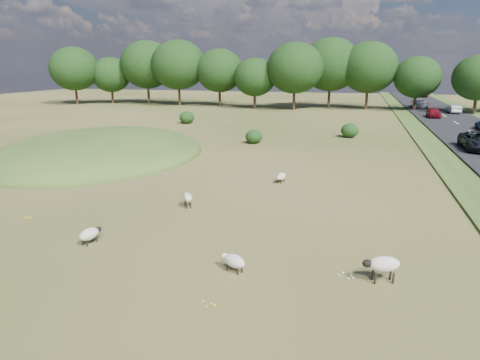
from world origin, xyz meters
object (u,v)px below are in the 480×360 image
(sheep_0, at_px, (90,234))
(car_0, at_px, (434,113))
(sheep_2, at_px, (383,264))
(sheep_5, at_px, (234,261))
(car_2, at_px, (422,94))
(sheep_4, at_px, (281,177))
(car_3, at_px, (420,103))
(car_4, at_px, (454,109))
(car_5, at_px, (479,141))
(sheep_3, at_px, (188,197))

(sheep_0, bearing_deg, car_0, -10.46)
(sheep_2, relative_size, car_0, 0.35)
(sheep_5, relative_size, car_0, 0.29)
(sheep_0, bearing_deg, car_2, -2.90)
(sheep_4, bearing_deg, sheep_2, 36.58)
(car_3, bearing_deg, car_0, -90.00)
(car_2, height_order, car_4, car_2)
(sheep_5, bearing_deg, car_5, -90.88)
(sheep_3, bearing_deg, sheep_2, -151.61)
(sheep_0, relative_size, car_4, 0.29)
(sheep_4, xyz_separation_m, car_5, (14.41, 13.76, 0.60))
(sheep_0, distance_m, sheep_2, 11.52)
(car_0, relative_size, car_3, 0.76)
(sheep_0, relative_size, sheep_5, 1.05)
(sheep_4, distance_m, car_5, 19.94)
(sheep_0, distance_m, car_3, 66.77)
(sheep_3, height_order, car_0, car_0)
(car_5, bearing_deg, car_3, 90.00)
(sheep_0, height_order, sheep_3, sheep_3)
(sheep_2, distance_m, sheep_4, 12.94)
(car_0, distance_m, car_4, 7.63)
(car_2, bearing_deg, sheep_2, 81.98)
(sheep_3, xyz_separation_m, car_0, (18.28, 43.52, 0.39))
(sheep_3, xyz_separation_m, car_5, (18.28, 19.75, 0.47))
(sheep_5, relative_size, car_3, 0.22)
(sheep_0, xyz_separation_m, car_2, (24.22, 89.87, 0.51))
(sheep_5, height_order, car_5, car_5)
(sheep_4, distance_m, sheep_5, 12.28)
(sheep_3, bearing_deg, car_0, -53.03)
(car_4, bearing_deg, sheep_4, 67.58)
(sheep_3, relative_size, sheep_4, 0.93)
(sheep_0, distance_m, sheep_4, 12.93)
(car_2, bearing_deg, car_3, 81.78)
(sheep_2, relative_size, car_2, 0.29)
(sheep_4, bearing_deg, sheep_0, -16.32)
(car_4, bearing_deg, sheep_5, 72.50)
(car_3, height_order, car_5, car_5)
(sheep_3, height_order, sheep_5, sheep_3)
(sheep_2, xyz_separation_m, car_4, (12.70, 55.86, 0.27))
(sheep_0, height_order, sheep_2, sheep_2)
(sheep_3, xyz_separation_m, sheep_5, (4.29, -6.28, -0.12))
(sheep_3, bearing_deg, car_3, -47.71)
(sheep_2, height_order, sheep_4, sheep_2)
(sheep_2, bearing_deg, car_2, -115.36)
(sheep_2, height_order, car_4, car_4)
(sheep_0, relative_size, sheep_4, 1.06)
(car_2, bearing_deg, sheep_3, 75.34)
(car_4, bearing_deg, car_0, 60.15)
(sheep_2, relative_size, car_3, 0.26)
(sheep_0, bearing_deg, sheep_3, -9.27)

